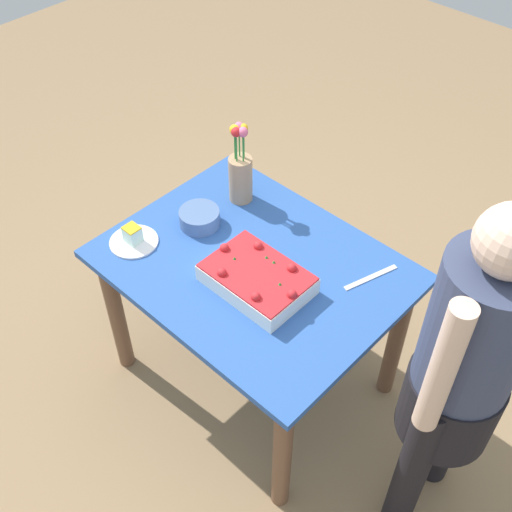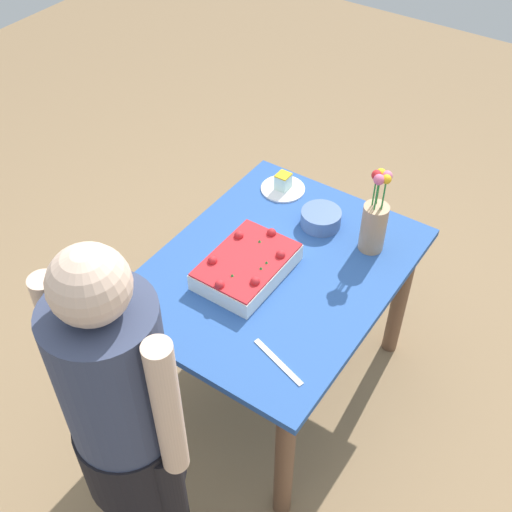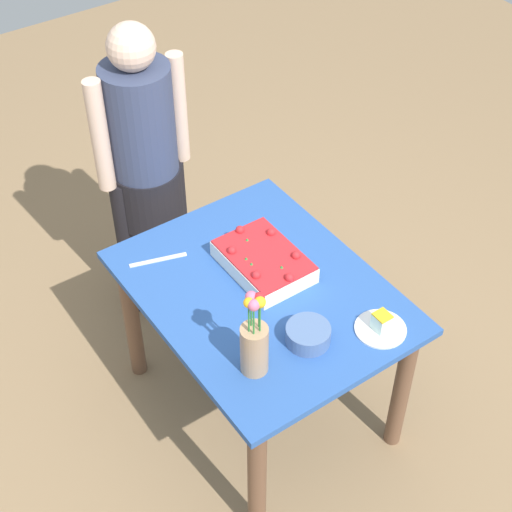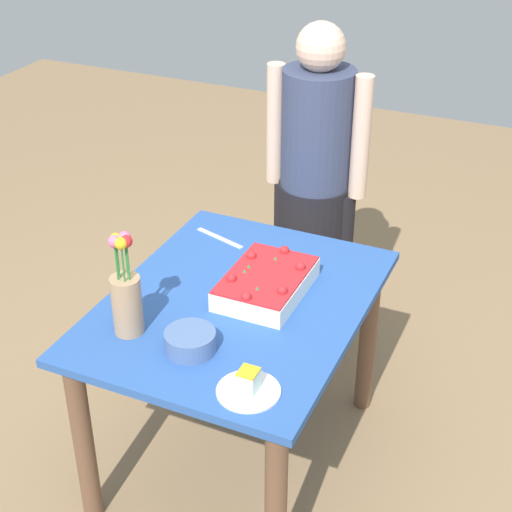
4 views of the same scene
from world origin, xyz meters
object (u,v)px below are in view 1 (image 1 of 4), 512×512
(flower_vase, at_px, (240,173))
(fruit_bowl, at_px, (200,218))
(sheet_cake, at_px, (257,278))
(cake_knife, at_px, (371,277))
(serving_plate_with_slice, at_px, (133,238))
(person_standing, at_px, (463,368))

(flower_vase, xyz_separation_m, fruit_bowl, (-0.01, -0.23, -0.10))
(sheet_cake, height_order, cake_knife, sheet_cake)
(sheet_cake, xyz_separation_m, serving_plate_with_slice, (-0.51, -0.16, -0.02))
(flower_vase, height_order, person_standing, person_standing)
(serving_plate_with_slice, height_order, cake_knife, serving_plate_with_slice)
(serving_plate_with_slice, distance_m, flower_vase, 0.51)
(flower_vase, relative_size, person_standing, 0.24)
(flower_vase, distance_m, fruit_bowl, 0.25)
(sheet_cake, distance_m, person_standing, 0.78)
(fruit_bowl, bearing_deg, sheet_cake, -12.29)
(serving_plate_with_slice, bearing_deg, person_standing, 11.86)
(sheet_cake, height_order, person_standing, person_standing)
(flower_vase, xyz_separation_m, person_standing, (1.16, -0.21, -0.01))
(serving_plate_with_slice, distance_m, cake_knife, 0.93)
(sheet_cake, distance_m, flower_vase, 0.51)
(fruit_bowl, bearing_deg, serving_plate_with_slice, -113.64)
(serving_plate_with_slice, relative_size, flower_vase, 0.53)
(fruit_bowl, distance_m, person_standing, 1.17)
(cake_knife, xyz_separation_m, fruit_bowl, (-0.68, -0.23, 0.03))
(sheet_cake, xyz_separation_m, person_standing, (0.77, 0.10, 0.08))
(serving_plate_with_slice, xyz_separation_m, fruit_bowl, (0.11, 0.25, 0.01))
(fruit_bowl, bearing_deg, person_standing, 0.78)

